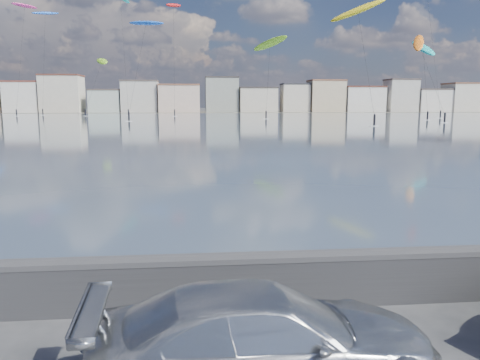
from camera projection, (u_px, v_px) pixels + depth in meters
name	position (u px, v px, depth m)	size (l,w,h in m)	color
bay_water	(195.00, 121.00, 95.85)	(500.00, 177.00, 0.00)	#394C5A
far_shore_strip	(195.00, 112.00, 202.41)	(500.00, 60.00, 0.00)	#4C473D
seawall	(192.00, 280.00, 8.54)	(400.00, 0.36, 1.08)	#28282B
far_buildings	(198.00, 97.00, 187.80)	(240.79, 13.26, 14.60)	#CCB293
car_silver	(265.00, 339.00, 6.19)	(1.92, 4.72, 1.37)	#B6B9BD
kitesurfer_1	(174.00, 6.00, 133.29)	(5.84, 11.69, 32.80)	red
kitesurfer_2	(358.00, 11.00, 85.73)	(10.32, 16.65, 23.25)	yellow
kitesurfer_9	(146.00, 24.00, 102.28)	(9.24, 12.57, 21.87)	blue
kitesurfer_10	(25.00, 8.00, 136.38)	(7.00, 11.87, 32.37)	#E5338C
kitesurfer_12	(45.00, 15.00, 149.71)	(8.53, 14.91, 33.30)	blue
kitesurfer_13	(423.00, 49.00, 110.61)	(5.46, 15.81, 19.26)	#19BFBF
kitesurfer_14	(419.00, 45.00, 97.40)	(4.89, 15.61, 18.50)	orange
kitesurfer_16	(270.00, 44.00, 117.35)	(9.38, 14.59, 20.91)	#8CD826
kitesurfer_17	(102.00, 62.00, 146.89)	(6.35, 20.26, 18.66)	#8CD826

